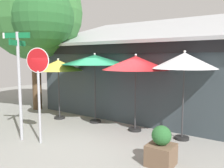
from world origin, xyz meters
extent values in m
cube|color=gray|center=(0.00, 0.00, -0.05)|extent=(28.00, 28.00, 0.10)
cube|color=#333D42|center=(-0.40, 4.58, 1.62)|extent=(8.23, 5.10, 3.23)
cube|color=#B7BABF|center=(-0.40, 4.43, 3.82)|extent=(8.73, 5.64, 1.63)
cube|color=black|center=(-0.40, 1.98, 2.88)|extent=(7.63, 0.16, 0.44)
cylinder|color=#A8AAB2|center=(-1.78, -1.27, 1.63)|extent=(0.09, 0.09, 3.26)
cube|color=#116B38|center=(-1.78, -1.27, 3.16)|extent=(0.75, 0.36, 0.16)
cube|color=#116B38|center=(-1.78, -1.27, 2.94)|extent=(0.36, 0.75, 0.16)
cube|color=white|center=(-2.18, -1.45, 3.16)|extent=(0.07, 0.06, 0.16)
cylinder|color=#A8AAB2|center=(-1.09, -1.13, 1.07)|extent=(0.07, 0.07, 2.13)
cylinder|color=white|center=(-1.09, -1.13, 2.43)|extent=(0.68, 0.26, 0.72)
cylinder|color=red|center=(-1.09, -1.13, 2.43)|extent=(0.64, 0.25, 0.67)
cylinder|color=black|center=(-2.70, 1.11, 0.04)|extent=(0.44, 0.44, 0.08)
cylinder|color=#333335|center=(-2.70, 1.11, 1.02)|extent=(0.05, 0.05, 2.04)
cone|color=#EAD14C|center=(-2.70, 1.11, 2.20)|extent=(1.98, 1.98, 0.42)
sphere|color=silver|center=(-2.70, 1.11, 2.44)|extent=(0.08, 0.08, 0.08)
cylinder|color=black|center=(-1.13, 1.51, 0.04)|extent=(0.44, 0.44, 0.08)
cylinder|color=#333335|center=(-1.13, 1.51, 1.15)|extent=(0.05, 0.05, 2.30)
cone|color=#1E724C|center=(-1.13, 1.51, 2.43)|extent=(2.55, 2.55, 0.36)
sphere|color=silver|center=(-1.13, 1.51, 2.64)|extent=(0.08, 0.08, 0.08)
cylinder|color=black|center=(0.65, 1.48, 0.04)|extent=(0.44, 0.44, 0.08)
cylinder|color=#333335|center=(0.65, 1.48, 1.08)|extent=(0.05, 0.05, 2.16)
cone|color=#B21E23|center=(0.65, 1.48, 2.34)|extent=(2.26, 2.26, 0.46)
sphere|color=silver|center=(0.65, 1.48, 2.60)|extent=(0.08, 0.08, 0.08)
cylinder|color=black|center=(2.26, 1.56, 0.04)|extent=(0.44, 0.44, 0.08)
cylinder|color=#333335|center=(2.26, 1.56, 1.12)|extent=(0.05, 0.05, 2.23)
cone|color=white|center=(2.26, 1.56, 2.42)|extent=(1.92, 1.92, 0.47)
sphere|color=silver|center=(2.26, 1.56, 2.69)|extent=(0.08, 0.08, 0.08)
cylinder|color=brown|center=(-4.96, 1.77, 1.48)|extent=(0.43, 0.43, 2.96)
sphere|color=#387538|center=(-4.96, 1.77, 4.65)|extent=(4.52, 4.52, 4.52)
sphere|color=#28602D|center=(-3.71, 1.21, 4.20)|extent=(2.70, 2.70, 2.70)
cube|color=brown|center=(2.40, -0.44, 0.25)|extent=(0.61, 0.61, 0.50)
sphere|color=#28602D|center=(2.40, -0.44, 0.72)|extent=(0.46, 0.46, 0.46)
camera|label=1|loc=(4.40, -5.36, 2.51)|focal=37.09mm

